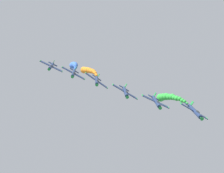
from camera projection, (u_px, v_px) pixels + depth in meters
name	position (u px, v px, depth m)	size (l,w,h in m)	color
airplane_lead	(195.00, 111.00, 79.39)	(8.39, 10.35, 5.22)	navy
smoke_trail_lead	(167.00, 97.00, 100.97)	(5.54, 21.35, 6.45)	green
airplane_left_inner	(156.00, 102.00, 85.18)	(8.71, 10.35, 4.60)	navy
airplane_right_inner	(125.00, 92.00, 89.49)	(8.30, 10.35, 5.36)	navy
airplane_left_outer	(97.00, 81.00, 96.97)	(7.90, 10.35, 5.97)	navy
smoke_trail_left_outer	(88.00, 71.00, 120.11)	(7.66, 23.84, 4.71)	orange
airplane_right_outer	(74.00, 73.00, 102.07)	(8.43, 10.35, 5.14)	navy
smoke_trail_right_outer	(74.00, 65.00, 129.70)	(5.33, 29.46, 6.30)	blue
airplane_trailing	(51.00, 66.00, 107.44)	(8.64, 10.35, 4.75)	navy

